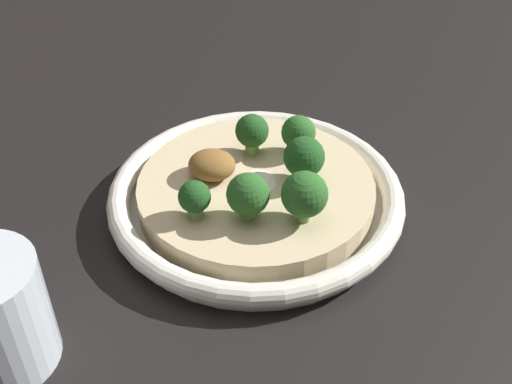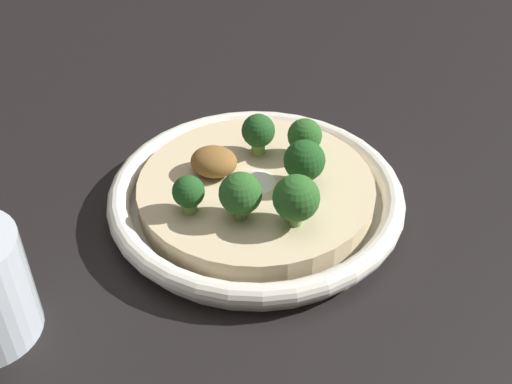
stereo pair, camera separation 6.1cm
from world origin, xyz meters
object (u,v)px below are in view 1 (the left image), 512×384
(broccoli_back_left, at_px, (248,195))
(broccoli_front, at_px, (298,133))
(broccoli_back, at_px, (195,198))
(risotto_bowl, at_px, (256,195))
(broccoli_front_right, at_px, (252,132))
(broccoli_front_left, at_px, (304,157))
(broccoli_left, at_px, (305,195))

(broccoli_back_left, bearing_deg, broccoli_front, -102.81)
(broccoli_back, bearing_deg, broccoli_front, -121.08)
(risotto_bowl, relative_size, broccoli_front_right, 6.67)
(broccoli_front_left, height_order, broccoli_back_left, broccoli_front_left)
(risotto_bowl, relative_size, broccoli_back_left, 6.24)
(broccoli_front, bearing_deg, broccoli_back, 58.92)
(broccoli_left, distance_m, broccoli_back, 0.09)
(risotto_bowl, bearing_deg, broccoli_front_left, -163.88)
(risotto_bowl, height_order, broccoli_front_left, broccoli_front_left)
(risotto_bowl, relative_size, broccoli_front, 6.92)
(broccoli_front_left, bearing_deg, broccoli_front, -73.57)
(broccoli_left, relative_size, broccoli_front, 1.20)
(risotto_bowl, relative_size, broccoli_left, 5.78)
(broccoli_left, height_order, broccoli_front, broccoli_left)
(broccoli_left, bearing_deg, broccoli_back_left, 9.75)
(broccoli_front_left, xyz_separation_m, broccoli_back, (0.08, 0.07, -0.01))
(broccoli_back, bearing_deg, broccoli_back_left, -169.91)
(broccoli_front_right, bearing_deg, broccoli_back_left, 101.37)
(broccoli_front_right, distance_m, broccoli_back, 0.11)
(broccoli_front_right, bearing_deg, broccoli_front_left, 149.50)
(broccoli_front_left, relative_size, broccoli_back_left, 1.02)
(risotto_bowl, height_order, broccoli_back_left, broccoli_back_left)
(broccoli_front_right, xyz_separation_m, broccoli_front, (-0.04, -0.01, -0.00))
(broccoli_front, relative_size, broccoli_back, 1.13)
(broccoli_back, bearing_deg, broccoli_front_right, -103.69)
(broccoli_front_right, distance_m, broccoli_front_left, 0.07)
(risotto_bowl, bearing_deg, broccoli_left, 140.16)
(risotto_bowl, xyz_separation_m, broccoli_back, (0.04, 0.06, 0.04))
(broccoli_front_left, xyz_separation_m, broccoli_front, (0.01, -0.04, -0.00))
(broccoli_front_right, bearing_deg, broccoli_left, 126.78)
(risotto_bowl, distance_m, broccoli_back, 0.08)
(broccoli_front_left, height_order, broccoli_back, broccoli_front_left)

